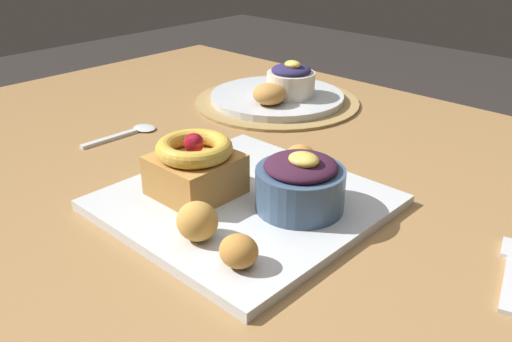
# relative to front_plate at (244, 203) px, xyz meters

# --- Properties ---
(dining_table) EXTENTS (1.29, 0.90, 0.73)m
(dining_table) POSITION_rel_front_plate_xyz_m (-0.04, 0.08, -0.10)
(dining_table) COLOR olive
(dining_table) RESTS_ON ground_plane
(woven_placemat) EXTENTS (0.30, 0.30, 0.00)m
(woven_placemat) POSITION_rel_front_plate_xyz_m (-0.23, 0.32, -0.00)
(woven_placemat) COLOR #997A47
(woven_placemat) RESTS_ON dining_table
(front_plate) EXTENTS (0.28, 0.28, 0.01)m
(front_plate) POSITION_rel_front_plate_xyz_m (0.00, 0.00, 0.00)
(front_plate) COLOR silver
(front_plate) RESTS_ON dining_table
(cake_slice) EXTENTS (0.09, 0.09, 0.08)m
(cake_slice) POSITION_rel_front_plate_xyz_m (-0.05, -0.03, 0.04)
(cake_slice) COLOR #B77F3D
(cake_slice) RESTS_ON front_plate
(berry_ramekin) EXTENTS (0.10, 0.10, 0.07)m
(berry_ramekin) POSITION_rel_front_plate_xyz_m (0.06, 0.03, 0.04)
(berry_ramekin) COLOR #3D5675
(berry_ramekin) RESTS_ON front_plate
(fritter_front) EXTENTS (0.04, 0.04, 0.03)m
(fritter_front) POSITION_rel_front_plate_xyz_m (0.09, -0.10, 0.02)
(fritter_front) COLOR #BC7F38
(fritter_front) RESTS_ON front_plate
(fritter_middle) EXTENTS (0.04, 0.04, 0.04)m
(fritter_middle) POSITION_rel_front_plate_xyz_m (0.03, -0.09, 0.03)
(fritter_middle) COLOR gold
(fritter_middle) RESTS_ON front_plate
(fritter_back) EXTENTS (0.04, 0.04, 0.04)m
(fritter_back) POSITION_rel_front_plate_xyz_m (0.00, 0.10, 0.02)
(fritter_back) COLOR #BC7F38
(fritter_back) RESTS_ON front_plate
(back_plate) EXTENTS (0.24, 0.24, 0.01)m
(back_plate) POSITION_rel_front_plate_xyz_m (-0.23, 0.32, 0.01)
(back_plate) COLOR silver
(back_plate) RESTS_ON woven_placemat
(back_ramekin) EXTENTS (0.09, 0.09, 0.07)m
(back_ramekin) POSITION_rel_front_plate_xyz_m (-0.20, 0.32, 0.04)
(back_ramekin) COLOR silver
(back_ramekin) RESTS_ON back_plate
(back_pastry) EXTENTS (0.06, 0.06, 0.04)m
(back_pastry) POSITION_rel_front_plate_xyz_m (-0.20, 0.26, 0.03)
(back_pastry) COLOR #B77F3D
(back_pastry) RESTS_ON back_plate
(fork) EXTENTS (0.05, 0.13, 0.00)m
(fork) POSITION_rel_front_plate_xyz_m (0.27, 0.09, -0.00)
(fork) COLOR silver
(fork) RESTS_ON dining_table
(spoon) EXTENTS (0.04, 0.13, 0.00)m
(spoon) POSITION_rel_front_plate_xyz_m (-0.29, 0.04, -0.00)
(spoon) COLOR silver
(spoon) RESTS_ON dining_table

